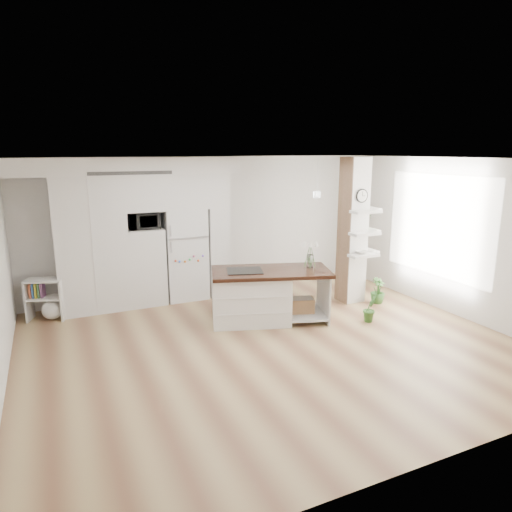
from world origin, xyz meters
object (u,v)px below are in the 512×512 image
Objects in this scene: refrigerator at (184,254)px; bookshelf at (48,302)px; kitchen_island at (258,295)px; floor_plant_a at (370,309)px.

bookshelf is (-2.45, -0.19, -0.56)m from refrigerator.
refrigerator reaches higher than kitchen_island.
refrigerator is 3.88× the size of floor_plant_a.
kitchen_island is 3.00× the size of bookshelf.
kitchen_island reaches higher than bookshelf.
refrigerator is 0.82× the size of kitchen_island.
bookshelf is at bearing -175.50° from refrigerator.
bookshelf is (-3.20, 1.54, -0.15)m from kitchen_island.
bookshelf is at bearing 172.38° from kitchen_island.
kitchen_island is 3.56m from bookshelf.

